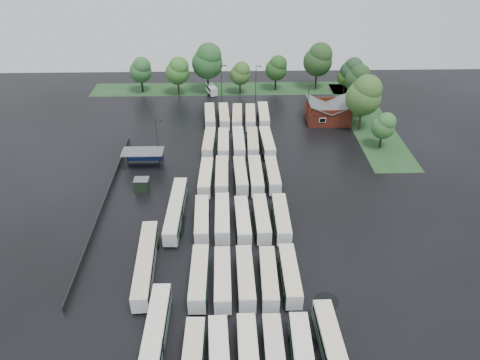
{
  "coord_description": "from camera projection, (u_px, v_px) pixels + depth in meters",
  "views": [
    {
      "loc": [
        0.14,
        -60.88,
        47.96
      ],
      "look_at": [
        2.0,
        12.0,
        2.5
      ],
      "focal_mm": 35.0,
      "sensor_mm": 36.0,
      "label": 1
    }
  ],
  "objects": [
    {
      "name": "tree_east_4",
      "position": [
        346.0,
        76.0,
        127.0
      ],
      "size": [
        4.48,
        4.45,
        7.37
      ],
      "color": "black",
      "rests_on": "ground"
    },
    {
      "name": "tree_east_2",
      "position": [
        364.0,
        96.0,
        113.31
      ],
      "size": [
        4.91,
        4.9,
        8.12
      ],
      "color": "#2D2317",
      "rests_on": "ground"
    },
    {
      "name": "bus_r1c2",
      "position": [
        245.0,
        277.0,
        65.57
      ],
      "size": [
        2.54,
        10.98,
        3.04
      ],
      "rotation": [
        0.0,
        0.0,
        0.02
      ],
      "color": "silver",
      "rests_on": "ground"
    },
    {
      "name": "bus_r5c4",
      "position": [
        264.0,
        116.0,
        112.09
      ],
      "size": [
        2.64,
        11.43,
        3.17
      ],
      "rotation": [
        0.0,
        0.0,
        -0.02
      ],
      "color": "silver",
      "rests_on": "ground"
    },
    {
      "name": "puddle_0",
      "position": [
        202.0,
        313.0,
        62.13
      ],
      "size": [
        4.04,
        4.04,
        0.01
      ],
      "primitive_type": "cylinder",
      "color": "black",
      "rests_on": "ground"
    },
    {
      "name": "tree_north_6",
      "position": [
        352.0,
        70.0,
        125.98
      ],
      "size": [
        6.05,
        6.05,
        10.03
      ],
      "color": "#382419",
      "rests_on": "ground"
    },
    {
      "name": "bus_r1c1",
      "position": [
        223.0,
        279.0,
        65.33
      ],
      "size": [
        2.48,
        11.01,
        3.06
      ],
      "rotation": [
        0.0,
        0.0,
        0.01
      ],
      "color": "silver",
      "rests_on": "ground"
    },
    {
      "name": "puddle_2",
      "position": [
        198.0,
        226.0,
        78.17
      ],
      "size": [
        7.73,
        7.73,
        0.01
      ],
      "primitive_type": "cylinder",
      "color": "black",
      "rests_on": "ground"
    },
    {
      "name": "utility_hut",
      "position": [
        142.0,
        185.0,
        86.65
      ],
      "size": [
        2.7,
        2.2,
        2.62
      ],
      "color": "black",
      "rests_on": "ground"
    },
    {
      "name": "lamp_post_ne",
      "position": [
        308.0,
        102.0,
        109.34
      ],
      "size": [
        1.5,
        0.29,
        9.77
      ],
      "color": "#2D2D30",
      "rests_on": "ground"
    },
    {
      "name": "artic_bus_west_b",
      "position": [
        176.0,
        210.0,
        79.35
      ],
      "size": [
        2.79,
        16.65,
        3.08
      ],
      "rotation": [
        0.0,
        0.0,
        -0.03
      ],
      "color": "silver",
      "rests_on": "ground"
    },
    {
      "name": "bus_r4c3",
      "position": [
        253.0,
        143.0,
        100.42
      ],
      "size": [
        2.51,
        10.87,
        3.02
      ],
      "rotation": [
        0.0,
        0.0,
        -0.02
      ],
      "color": "silver",
      "rests_on": "ground"
    },
    {
      "name": "tree_north_1",
      "position": [
        178.0,
        71.0,
        124.68
      ],
      "size": [
        6.39,
        6.39,
        10.59
      ],
      "color": "#342819",
      "rests_on": "ground"
    },
    {
      "name": "tree_north_3",
      "position": [
        241.0,
        73.0,
        125.75
      ],
      "size": [
        5.49,
        5.49,
        9.09
      ],
      "color": "#35281D",
      "rests_on": "ground"
    },
    {
      "name": "bus_r3c2",
      "position": [
        240.0,
        175.0,
        88.93
      ],
      "size": [
        2.67,
        10.82,
        2.99
      ],
      "rotation": [
        0.0,
        0.0,
        0.04
      ],
      "color": "silver",
      "rests_on": "ground"
    },
    {
      "name": "minibus",
      "position": [
        212.0,
        89.0,
        128.18
      ],
      "size": [
        3.46,
        5.65,
        2.32
      ],
      "rotation": [
        0.0,
        0.0,
        0.31
      ],
      "color": "silver",
      "rests_on": "ground"
    },
    {
      "name": "bus_r4c1",
      "position": [
        224.0,
        144.0,
        99.97
      ],
      "size": [
        2.31,
        10.83,
        3.02
      ],
      "rotation": [
        0.0,
        0.0,
        -0.0
      ],
      "color": "silver",
      "rests_on": "ground"
    },
    {
      "name": "artic_bus_west_a",
      "position": [
        154.0,
        342.0,
        56.12
      ],
      "size": [
        2.56,
        16.94,
        3.14
      ],
      "rotation": [
        0.0,
        0.0,
        -0.01
      ],
      "color": "silver",
      "rests_on": "ground"
    },
    {
      "name": "bus_r5c3",
      "position": [
        250.0,
        117.0,
        111.62
      ],
      "size": [
        2.68,
        10.89,
        3.01
      ],
      "rotation": [
        0.0,
        0.0,
        -0.04
      ],
      "color": "silver",
      "rests_on": "ground"
    },
    {
      "name": "grass_strip_north",
      "position": [
        235.0,
        89.0,
        132.02
      ],
      "size": [
        80.0,
        10.0,
        0.01
      ],
      "primitive_type": "cube",
      "color": "#1E421E",
      "rests_on": "ground"
    },
    {
      "name": "bus_r2c2",
      "position": [
        243.0,
        220.0,
        76.94
      ],
      "size": [
        2.63,
        10.8,
        2.99
      ],
      "rotation": [
        0.0,
        0.0,
        0.03
      ],
      "color": "silver",
      "rests_on": "ground"
    },
    {
      "name": "bus_r3c0",
      "position": [
        206.0,
        177.0,
        88.35
      ],
      "size": [
        2.66,
        11.1,
        3.07
      ],
      "rotation": [
        0.0,
        0.0,
        -0.03
      ],
      "color": "silver",
      "rests_on": "ground"
    },
    {
      "name": "tree_north_0",
      "position": [
        141.0,
        70.0,
        126.45
      ],
      "size": [
        6.01,
        6.01,
        9.96
      ],
      "color": "black",
      "rests_on": "ground"
    },
    {
      "name": "bus_r0c4",
      "position": [
        302.0,
        356.0,
        54.51
      ],
      "size": [
        2.66,
        11.12,
        3.08
      ],
      "rotation": [
        0.0,
        0.0,
        -0.03
      ],
      "color": "silver",
      "rests_on": "ground"
    },
    {
      "name": "tree_north_5",
      "position": [
        319.0,
        59.0,
        127.69
      ],
      "size": [
        7.9,
        7.9,
        13.09
      ],
      "color": "black",
      "rests_on": "ground"
    },
    {
      "name": "bus_r0c3",
      "position": [
        274.0,
        357.0,
        54.45
      ],
      "size": [
        2.35,
        10.85,
        3.02
      ],
      "rotation": [
        0.0,
        0.0,
        -0.0
      ],
      "color": "silver",
      "rests_on": "ground"
    },
    {
      "name": "lamp_post_nw",
      "position": [
        158.0,
        138.0,
        93.69
      ],
      "size": [
        1.49,
        0.29,
        9.65
      ],
      "color": "#2D2D30",
      "rests_on": "ground"
    },
    {
      "name": "bus_r5c0",
      "position": [
        210.0,
        117.0,
        111.77
      ],
      "size": [
        2.92,
        11.24,
        3.1
      ],
      "rotation": [
        0.0,
        0.0,
        0.05
      ],
      "color": "silver",
      "rests_on": "ground"
    },
    {
      "name": "brick_building",
      "position": [
        328.0,
        114.0,
        112.82
      ],
      "size": [
        10.07,
        8.6,
        5.39
      ],
      "color": "maroon",
      "rests_on": "ground"
    },
    {
      "name": "bus_r3c1",
      "position": [
        222.0,
        176.0,
        88.62
      ],
      "size": [
        2.45,
        11.35,
        3.16
      ],
      "rotation": [
        0.0,
        0.0,
        -0.0
      ],
      "color": "silver",
      "rests_on": "ground"
    },
    {
      "name": "bus_r3c3",
      "position": [
        256.0,
        175.0,
        88.73
      ],
      "size": [
        2.57,
        11.39,
        3.16
      ],
      "rotation": [
        0.0,
        0.0,
        0.01
      ],
      "color": "silver",
      "rests_on": "ground"
    },
    {
      "name": "bus_r0c1",
      "position": [
        219.0,
        360.0,
        54.01
      ],
      "size": [
        2.91,
        11.27,
        3.11
      ],
      "rotation": [
        0.0,
        0.0,
        0.05
      ],
      "color": "silver",
      "rests_on": "ground"
    },
    {
      "name": "bus_r4c0",
      "position": [
        209.0,
        143.0,
        100.24
      ],
      "size": [
        2.71,
        10.91,
        3.01
      ],
      "rotation": [
        0.0,
        0.0,
        -0.04
      ],
      "color": "silver",
      "rests_on": "ground"
    },
    {
      "name": "bus_r0c2",
      "position": [
        248.0,
        357.0,
        54.32
      ],
      "size": [
        2.54,
        11.13,
        3.09
      ],
      "rotation": [
        0.0,
        0.0,
        0.02
      ],
      "color": "silver",
      "rests_on": "ground"
    },
    {
      "name": "tree_east_3",
      "position": [
        358.0,
        78.0,
        119.49
      ],
      "size": [
        6.38,
        6.38,
        10.57
      ],
      "color": "black",
      "rests_on": "ground"
    },
    {
      "name": "puddle_3",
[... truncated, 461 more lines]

